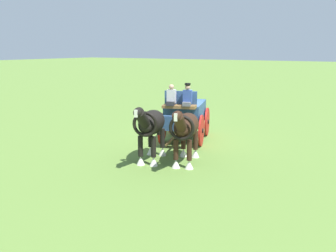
% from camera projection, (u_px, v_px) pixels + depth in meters
% --- Properties ---
extents(ground_plane, '(220.00, 220.00, 0.00)m').
position_uv_depth(ground_plane, '(185.00, 139.00, 17.04)').
color(ground_plane, olive).
extents(show_wagon, '(5.53, 2.80, 2.73)m').
position_uv_depth(show_wagon, '(185.00, 114.00, 16.62)').
color(show_wagon, '#2D4C7A').
rests_on(show_wagon, ground).
extents(draft_horse_near, '(3.00, 1.50, 2.20)m').
position_uv_depth(draft_horse_near, '(186.00, 128.00, 13.18)').
color(draft_horse_near, '#331E14').
rests_on(draft_horse_near, ground).
extents(draft_horse_off, '(2.87, 1.47, 2.25)m').
position_uv_depth(draft_horse_off, '(151.00, 125.00, 13.46)').
color(draft_horse_off, black).
rests_on(draft_horse_off, ground).
extents(sponsor_banner, '(3.10, 0.90, 1.10)m').
position_uv_depth(sponsor_banner, '(181.00, 108.00, 22.33)').
color(sponsor_banner, silver).
rests_on(sponsor_banner, ground).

